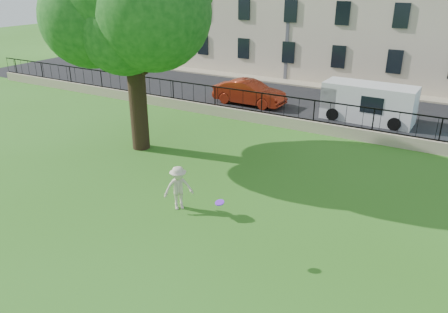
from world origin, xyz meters
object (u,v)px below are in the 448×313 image
Objects in this scene: frisbee at (220,203)px; red_sedan at (249,93)px; white_van at (369,103)px; man at (179,188)px.

frisbee reaches higher than red_sedan.
man is at bearing -102.01° from white_van.
red_sedan is (-6.61, 14.85, -0.92)m from frisbee.
red_sedan is at bearing -175.66° from white_van.
frisbee reaches higher than man.
red_sedan is at bearing 113.98° from frisbee.
white_van is at bearing 87.36° from frisbee.
red_sedan is at bearing 60.11° from man.
frisbee is at bearing -154.82° from red_sedan.
frisbee is 0.06× the size of red_sedan.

